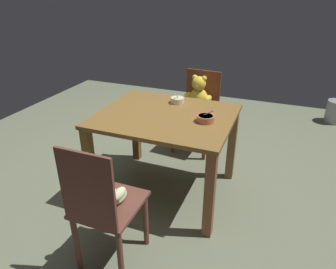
{
  "coord_description": "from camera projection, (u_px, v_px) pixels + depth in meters",
  "views": [
    {
      "loc": [
        0.83,
        -2.06,
        1.63
      ],
      "look_at": [
        0.0,
        0.05,
        0.51
      ],
      "focal_mm": 32.98,
      "sensor_mm": 36.0,
      "label": 1
    }
  ],
  "objects": [
    {
      "name": "teddy_chair_near_front",
      "position": [
        103.0,
        197.0,
        1.78
      ],
      "size": [
        0.36,
        0.4,
        0.89
      ],
      "rotation": [
        0.0,
        0.0,
        1.57
      ],
      "color": "brown",
      "rests_on": "ground_plane"
    },
    {
      "name": "metal_pail",
      "position": [
        336.0,
        112.0,
        3.96
      ],
      "size": [
        0.24,
        0.24,
        0.29
      ],
      "primitive_type": "cylinder",
      "color": "#93969B",
      "rests_on": "ground_plane"
    },
    {
      "name": "porridge_bowl_terracotta_near_right",
      "position": [
        206.0,
        118.0,
        2.26
      ],
      "size": [
        0.14,
        0.13,
        0.11
      ],
      "color": "#BD6B4D",
      "rests_on": "dining_table"
    },
    {
      "name": "teddy_chair_far_center",
      "position": [
        198.0,
        101.0,
        3.19
      ],
      "size": [
        0.44,
        0.44,
        0.82
      ],
      "rotation": [
        0.0,
        0.0,
        -1.65
      ],
      "color": "brown",
      "rests_on": "ground_plane"
    },
    {
      "name": "porridge_bowl_cream_far_center",
      "position": [
        178.0,
        100.0,
        2.61
      ],
      "size": [
        0.11,
        0.12,
        0.1
      ],
      "color": "beige",
      "rests_on": "dining_table"
    },
    {
      "name": "dining_table",
      "position": [
        166.0,
        128.0,
        2.45
      ],
      "size": [
        1.04,
        0.88,
        0.71
      ],
      "color": "brown",
      "rests_on": "ground_plane"
    },
    {
      "name": "ground_plane",
      "position": [
        166.0,
        191.0,
        2.72
      ],
      "size": [
        5.2,
        5.2,
        0.04
      ],
      "color": "#6B7359"
    }
  ]
}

